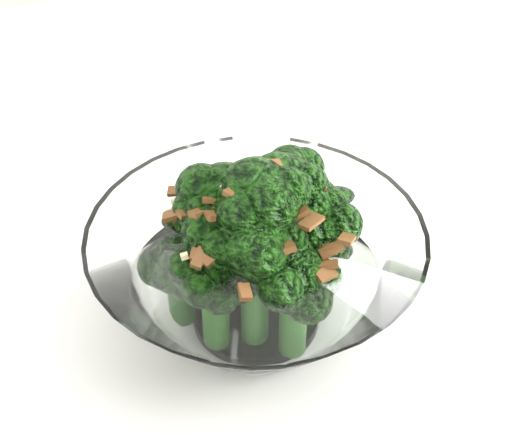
{
  "coord_description": "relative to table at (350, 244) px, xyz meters",
  "views": [
    {
      "loc": [
        -0.15,
        -0.4,
        1.1
      ],
      "look_at": [
        -0.16,
        -0.08,
        0.83
      ],
      "focal_mm": 55.0,
      "sensor_mm": 36.0,
      "label": 1
    }
  ],
  "objects": [
    {
      "name": "table",
      "position": [
        0.0,
        0.0,
        0.0
      ],
      "size": [
        1.43,
        1.23,
        0.75
      ],
      "color": "white",
      "rests_on": "ground"
    },
    {
      "name": "broccoli_dish",
      "position": [
        -0.07,
        -0.15,
        0.11
      ],
      "size": [
        0.19,
        0.19,
        0.12
      ],
      "color": "white",
      "rests_on": "table"
    }
  ]
}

